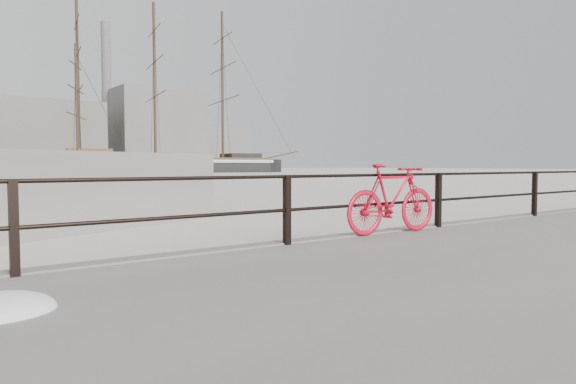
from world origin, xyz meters
TOP-DOWN VIEW (x-y plane):
  - ground at (0.00, 0.00)m, footprint 400.00×400.00m
  - guardrail at (0.00, -0.15)m, footprint 28.00×0.10m
  - bicycle at (-1.38, -0.25)m, footprint 1.94×0.45m
  - barque_black at (32.23, 90.34)m, footprint 63.86×31.45m
  - schooner_mid at (6.99, 74.01)m, footprint 29.42×22.67m
  - industrial_west at (20.00, 140.00)m, footprint 32.00×18.00m
  - industrial_mid at (55.00, 145.00)m, footprint 26.00×20.00m
  - industrial_east at (78.00, 150.00)m, footprint 20.00×16.00m
  - smokestack at (42.00, 150.00)m, footprint 2.80×2.80m

SIDE VIEW (x-z plane):
  - ground at x=0.00m, z-range 0.00..0.00m
  - barque_black at x=32.23m, z-range -17.26..17.26m
  - schooner_mid at x=6.99m, z-range -9.85..9.85m
  - guardrail at x=0.00m, z-range 0.35..1.35m
  - bicycle at x=-1.38m, z-range 0.35..1.51m
  - industrial_east at x=78.00m, z-range 0.00..14.00m
  - industrial_west at x=20.00m, z-range 0.00..18.00m
  - industrial_mid at x=55.00m, z-range 0.00..24.00m
  - smokestack at x=42.00m, z-range 0.00..44.00m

